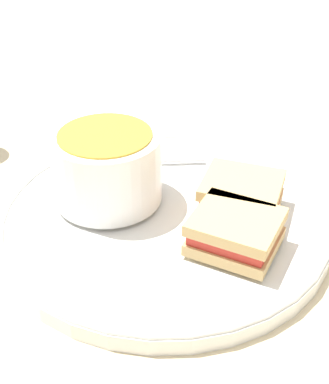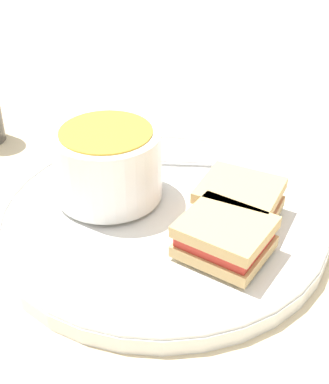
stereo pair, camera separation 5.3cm
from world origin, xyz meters
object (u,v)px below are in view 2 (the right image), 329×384
object	(u,v)px
spoon	(137,158)
sandwich_half_near	(228,237)
sandwich_half_far	(242,200)
soup_bowl	(111,163)

from	to	relation	value
spoon	sandwich_half_near	xyz separation A→B (m)	(0.09, -0.16, 0.01)
sandwich_half_far	sandwich_half_near	bearing A→B (deg)	-108.99
soup_bowl	sandwich_half_near	world-z (taller)	soup_bowl
spoon	sandwich_half_far	distance (m)	0.15
soup_bowl	sandwich_half_far	xyz separation A→B (m)	(0.13, -0.04, -0.02)
spoon	sandwich_half_far	size ratio (longest dim) A/B	1.19
soup_bowl	spoon	world-z (taller)	soup_bowl
spoon	sandwich_half_far	world-z (taller)	sandwich_half_far
spoon	sandwich_half_far	xyz separation A→B (m)	(0.11, -0.11, 0.01)
soup_bowl	sandwich_half_far	distance (m)	0.14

